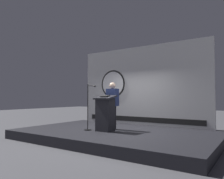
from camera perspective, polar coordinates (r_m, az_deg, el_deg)
ground_plane at (r=7.47m, az=1.05°, el=-12.87°), size 40.00×40.00×0.00m
stage_platform at (r=7.45m, az=1.05°, el=-11.73°), size 6.40×4.00×0.30m
banner_display at (r=8.98m, az=7.30°, el=0.96°), size 5.54×0.12×3.18m
podium at (r=7.19m, az=-1.80°, el=-6.24°), size 0.64×0.50×1.18m
speaker_person at (r=7.59m, az=0.11°, el=-4.14°), size 0.40×0.26×1.62m
microphone_stand at (r=7.49m, az=-6.07°, el=-6.28°), size 0.24×0.54×1.55m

